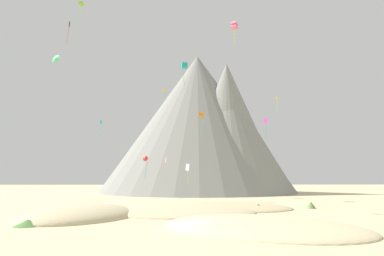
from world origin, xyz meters
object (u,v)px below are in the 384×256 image
(kite_pink_low, at_px, (166,161))
(kite_orange_mid, at_px, (201,115))
(kite_green_high, at_px, (56,59))
(kite_gold_high, at_px, (165,92))
(kite_white_low, at_px, (188,169))
(kite_cyan_mid, at_px, (101,125))
(kite_magenta_mid, at_px, (266,121))
(kite_lime_high, at_px, (81,4))
(kite_yellow_mid, at_px, (277,101))
(rock_massif, at_px, (208,126))
(kite_teal_high, at_px, (184,66))
(bush_scatter_east, at_px, (259,207))
(kite_rainbow_high, at_px, (234,26))
(kite_red_low, at_px, (145,159))
(bush_far_left, at_px, (28,223))
(kite_black_high, at_px, (69,28))
(bush_low_patch, at_px, (311,205))

(kite_pink_low, distance_m, kite_orange_mid, 15.16)
(kite_pink_low, relative_size, kite_green_high, 1.36)
(kite_gold_high, distance_m, kite_orange_mid, 13.80)
(kite_white_low, bearing_deg, kite_cyan_mid, -128.68)
(kite_cyan_mid, bearing_deg, kite_green_high, 38.48)
(kite_magenta_mid, distance_m, kite_lime_high, 54.01)
(kite_magenta_mid, distance_m, kite_pink_low, 30.98)
(kite_white_low, bearing_deg, kite_yellow_mid, 105.95)
(kite_orange_mid, bearing_deg, rock_massif, 176.02)
(kite_magenta_mid, distance_m, kite_orange_mid, 19.18)
(kite_lime_high, bearing_deg, kite_teal_high, -13.11)
(rock_massif, distance_m, kite_pink_low, 34.98)
(kite_gold_high, bearing_deg, bush_scatter_east, 173.01)
(rock_massif, xyz_separation_m, kite_yellow_mid, (13.61, -32.32, 1.04))
(bush_scatter_east, relative_size, kite_white_low, 0.41)
(kite_white_low, xyz_separation_m, kite_lime_high, (-22.73, -0.81, 34.93))
(kite_teal_high, relative_size, kite_yellow_mid, 1.38)
(kite_magenta_mid, xyz_separation_m, kite_yellow_mid, (-0.59, -13.55, 2.59))
(kite_rainbow_high, distance_m, kite_red_low, 36.95)
(kite_magenta_mid, distance_m, kite_white_low, 33.08)
(bush_far_left, height_order, kite_black_high, kite_black_high)
(bush_far_left, height_order, kite_rainbow_high, kite_rainbow_high)
(kite_green_high, bearing_deg, kite_orange_mid, 50.98)
(kite_cyan_mid, bearing_deg, kite_lime_high, 59.27)
(bush_scatter_east, xyz_separation_m, kite_green_high, (-37.98, 20.79, 29.30))
(kite_black_high, bearing_deg, kite_green_high, -151.77)
(bush_low_patch, relative_size, kite_cyan_mid, 0.35)
(kite_yellow_mid, xyz_separation_m, kite_green_high, (-49.17, -6.66, 7.41))
(kite_pink_low, distance_m, kite_green_high, 32.73)
(bush_far_left, bearing_deg, kite_magenta_mid, 56.17)
(kite_orange_mid, bearing_deg, bush_low_patch, 29.47)
(rock_massif, relative_size, kite_red_low, 13.26)
(rock_massif, relative_size, kite_teal_high, 14.02)
(kite_yellow_mid, bearing_deg, kite_cyan_mid, 167.84)
(kite_black_high, xyz_separation_m, kite_yellow_mid, (48.28, 1.96, -16.44))
(kite_teal_high, distance_m, kite_green_high, 27.78)
(bush_scatter_east, relative_size, kite_pink_low, 0.56)
(kite_black_high, distance_m, kite_green_high, 10.23)
(bush_far_left, height_order, kite_orange_mid, kite_orange_mid)
(kite_yellow_mid, distance_m, kite_orange_mid, 18.72)
(kite_lime_high, distance_m, kite_pink_low, 38.86)
(kite_magenta_mid, xyz_separation_m, kite_cyan_mid, (-42.88, -6.32, -2.16))
(bush_low_patch, distance_m, kite_lime_high, 60.34)
(bush_far_left, distance_m, kite_orange_mid, 57.38)
(bush_far_left, height_order, kite_red_low, kite_red_low)
(kite_magenta_mid, relative_size, kite_black_high, 1.01)
(kite_rainbow_high, bearing_deg, bush_scatter_east, -54.00)
(bush_scatter_east, height_order, kite_red_low, kite_red_low)
(kite_cyan_mid, height_order, kite_red_low, kite_cyan_mid)
(bush_far_left, bearing_deg, kite_rainbow_high, 50.83)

